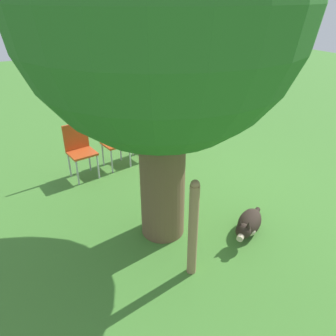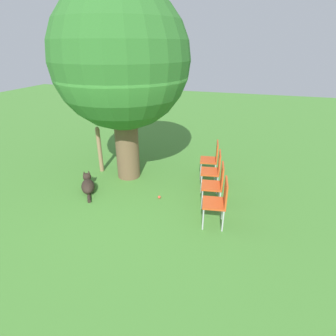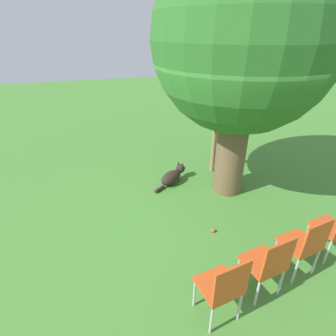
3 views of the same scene
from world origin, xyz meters
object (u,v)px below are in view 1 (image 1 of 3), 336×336
(oak_tree, at_px, (161,6))
(fence_post, at_px, (193,229))
(red_chair_2, at_px, (113,138))
(red_chair_1, at_px, (142,129))
(red_chair_0, at_px, (168,122))
(red_chair_3, at_px, (79,147))
(dog, at_px, (248,224))
(tennis_ball, at_px, (176,178))

(oak_tree, relative_size, fence_post, 3.50)
(oak_tree, height_order, red_chair_2, oak_tree)
(fence_post, distance_m, red_chair_1, 3.30)
(red_chair_0, xyz_separation_m, red_chair_2, (-0.27, 1.32, 0.00))
(oak_tree, distance_m, red_chair_3, 3.11)
(red_chair_2, xyz_separation_m, red_chair_3, (-0.14, 0.66, 0.00))
(dog, distance_m, red_chair_3, 3.12)
(dog, relative_size, fence_post, 0.71)
(red_chair_1, distance_m, red_chair_3, 1.34)
(oak_tree, relative_size, dog, 4.96)
(fence_post, height_order, red_chair_1, fence_post)
(fence_post, height_order, red_chair_3, fence_post)
(fence_post, distance_m, tennis_ball, 2.24)
(dog, distance_m, red_chair_1, 2.99)
(dog, height_order, red_chair_0, red_chair_0)
(dog, xyz_separation_m, fence_post, (-0.24, 1.06, 0.48))
(oak_tree, bearing_deg, red_chair_2, -2.58)
(dog, bearing_deg, tennis_ball, -119.10)
(red_chair_2, distance_m, red_chair_3, 0.67)
(oak_tree, height_order, red_chair_0, oak_tree)
(red_chair_3, bearing_deg, dog, 21.86)
(fence_post, relative_size, tennis_ball, 18.34)
(red_chair_0, bearing_deg, red_chair_1, -86.60)
(fence_post, distance_m, red_chair_3, 2.96)
(red_chair_0, bearing_deg, oak_tree, -37.97)
(dog, distance_m, red_chair_0, 3.14)
(red_chair_3, bearing_deg, red_chair_0, 93.40)
(red_chair_1, xyz_separation_m, red_chair_2, (-0.14, 0.66, 0.00))
(fence_post, bearing_deg, red_chair_0, -23.88)
(tennis_ball, bearing_deg, dog, -174.89)
(dog, bearing_deg, red_chair_2, -106.51)
(dog, bearing_deg, oak_tree, -65.22)
(dog, relative_size, red_chair_3, 0.92)
(dog, distance_m, red_chair_2, 2.98)
(oak_tree, height_order, fence_post, oak_tree)
(red_chair_2, xyz_separation_m, tennis_ball, (-1.09, -0.74, -0.52))
(red_chair_1, height_order, red_chair_2, same)
(dog, bearing_deg, red_chair_0, -131.93)
(red_chair_1, bearing_deg, oak_tree, -26.19)
(red_chair_0, height_order, red_chair_3, same)
(dog, relative_size, red_chair_0, 0.92)
(red_chair_2, bearing_deg, tennis_ball, 26.06)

